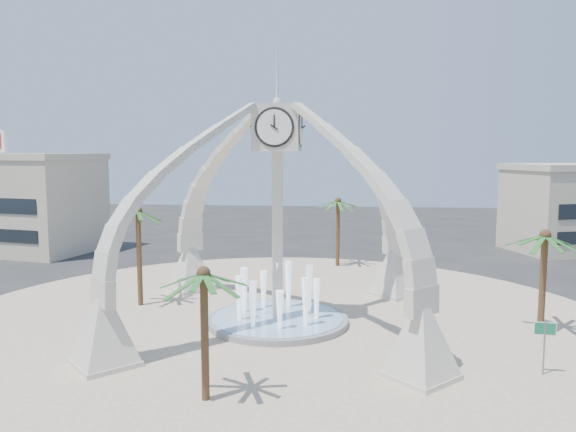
# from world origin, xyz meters

# --- Properties ---
(ground) EXTENTS (140.00, 140.00, 0.00)m
(ground) POSITION_xyz_m (0.00, 0.00, 0.00)
(ground) COLOR #282828
(ground) RESTS_ON ground
(plaza) EXTENTS (40.00, 40.00, 0.06)m
(plaza) POSITION_xyz_m (0.00, 0.00, 0.03)
(plaza) COLOR beige
(plaza) RESTS_ON ground
(clock_tower) EXTENTS (17.94, 17.94, 16.30)m
(clock_tower) POSITION_xyz_m (-0.00, -0.00, 6.49)
(clock_tower) COLOR beige
(clock_tower) RESTS_ON ground
(fountain) EXTENTS (8.00, 8.00, 3.62)m
(fountain) POSITION_xyz_m (0.00, 0.00, 0.29)
(fountain) COLOR gray
(fountain) RESTS_ON ground
(palm_east) EXTENTS (3.85, 3.85, 6.11)m
(palm_east) POSITION_xyz_m (14.28, -0.19, 5.32)
(palm_east) COLOR brown
(palm_east) RESTS_ON ground
(palm_west) EXTENTS (4.09, 4.09, 6.75)m
(palm_west) POSITION_xyz_m (-9.17, 2.90, 5.99)
(palm_west) COLOR brown
(palm_west) RESTS_ON ground
(palm_north) EXTENTS (3.79, 3.79, 6.30)m
(palm_north) POSITION_xyz_m (3.09, 16.65, 5.55)
(palm_north) COLOR brown
(palm_north) RESTS_ON ground
(palm_south) EXTENTS (4.43, 4.43, 5.77)m
(palm_south) POSITION_xyz_m (-1.60, -10.09, 5.05)
(palm_south) COLOR brown
(palm_south) RESTS_ON ground
(street_sign) EXTENTS (0.93, 0.11, 2.53)m
(street_sign) POSITION_xyz_m (12.48, -6.07, 1.81)
(street_sign) COLOR slate
(street_sign) RESTS_ON ground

